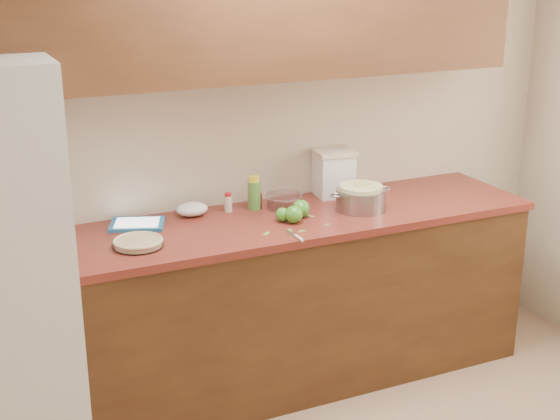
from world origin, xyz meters
name	(u,v)px	position (x,y,z in m)	size (l,w,h in m)	color
room_shell	(474,241)	(0.00, 0.00, 1.30)	(3.60, 3.60, 3.60)	#A08367
counter_run	(283,300)	(0.00, 1.48, 0.46)	(2.64, 0.68, 0.92)	#563318
upper_cabinets	(270,5)	(0.00, 1.63, 1.95)	(2.60, 0.34, 0.70)	#58301B
pie	(138,243)	(-0.77, 1.38, 0.94)	(0.23, 0.23, 0.04)	silver
colander	(361,198)	(0.42, 1.42, 0.98)	(0.35, 0.26, 0.13)	gray
flour_canister	(333,172)	(0.41, 1.71, 1.05)	(0.23, 0.23, 0.26)	white
tablet	(137,224)	(-0.70, 1.66, 0.93)	(0.31, 0.27, 0.02)	#216BA1
paring_knife	(298,237)	(-0.07, 1.17, 0.93)	(0.02, 0.16, 0.01)	gray
lemon_bottle	(254,193)	(-0.08, 1.66, 1.01)	(0.07, 0.07, 0.18)	#4C8C38
cinnamon_shaker	(228,203)	(-0.22, 1.68, 0.97)	(0.04, 0.04, 0.10)	beige
vanilla_bottle	(259,200)	(-0.06, 1.66, 0.97)	(0.03, 0.03, 0.10)	black
mixing_bowl	(284,201)	(0.07, 1.61, 0.96)	(0.20, 0.20, 0.07)	silver
paper_towel	(192,209)	(-0.41, 1.70, 0.95)	(0.16, 0.13, 0.07)	white
apple_left	(283,215)	(-0.03, 1.42, 0.96)	(0.07, 0.07, 0.08)	#3F8F25
apple_center	(301,209)	(0.08, 1.44, 0.97)	(0.09, 0.09, 0.10)	#3F8F25
apple_front	(294,214)	(0.01, 1.38, 0.96)	(0.09, 0.09, 0.10)	#3F8F25
peel_a	(266,234)	(-0.18, 1.29, 0.92)	(0.05, 0.02, 0.00)	#79AB53
peel_b	(290,230)	(-0.05, 1.29, 0.92)	(0.03, 0.01, 0.00)	#79AB53
peel_c	(302,231)	(-0.01, 1.25, 0.92)	(0.04, 0.02, 0.00)	#79AB53
peel_d	(327,225)	(0.15, 1.28, 0.92)	(0.03, 0.01, 0.00)	#79AB53
peel_e	(310,216)	(0.13, 1.43, 0.92)	(0.04, 0.02, 0.00)	#79AB53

